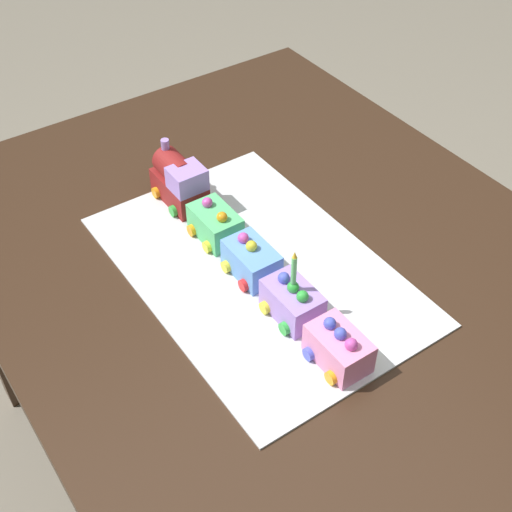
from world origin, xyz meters
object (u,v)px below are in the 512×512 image
Objects in this scene: cake_locomotive at (179,181)px; cake_car_tanker_sky_blue at (251,260)px; cake_car_hopper_lavender at (292,301)px; dining_table at (294,314)px; cake_car_gondola_mint_green at (215,224)px; birthday_candle at (294,268)px; cake_car_caboose_bubblegum at (339,348)px.

cake_locomotive is 0.25m from cake_car_tanker_sky_blue.
cake_locomotive reaches higher than cake_car_hopper_lavender.
dining_table is 14.00× the size of cake_car_hopper_lavender.
cake_car_hopper_lavender is (0.36, -0.00, -0.02)m from cake_locomotive.
dining_table is at bearing 22.01° from cake_car_gondola_mint_green.
birthday_candle is (0.36, -0.00, 0.06)m from cake_locomotive.
cake_car_caboose_bubblegum is 0.14m from birthday_candle.
cake_car_gondola_mint_green is (-0.16, -0.07, 0.14)m from dining_table.
cake_car_caboose_bubblegum is at bearing -18.87° from dining_table.
cake_car_gondola_mint_green is at bearing -0.00° from cake_locomotive.
dining_table is 0.34m from cake_locomotive.
cake_car_tanker_sky_blue is 1.00× the size of cake_car_caboose_bubblegum.
cake_car_caboose_bubblegum is (0.19, -0.07, 0.14)m from dining_table.
cake_car_tanker_sky_blue is 0.24m from cake_car_caboose_bubblegum.
birthday_candle is (0.24, 0.00, 0.08)m from cake_car_gondola_mint_green.
cake_locomotive is 1.40× the size of cake_car_gondola_mint_green.
cake_car_tanker_sky_blue is at bearing -0.00° from cake_locomotive.
birthday_candle reaches higher than cake_car_tanker_sky_blue.
dining_table is 14.00× the size of cake_car_tanker_sky_blue.
cake_locomotive reaches higher than cake_car_caboose_bubblegum.
cake_car_caboose_bubblegum reaches higher than dining_table.
birthday_candle is at bearing 0.00° from cake_car_gondola_mint_green.
cake_car_hopper_lavender is 0.07m from birthday_candle.
birthday_candle is at bearing -0.00° from cake_locomotive.
dining_table is 0.17m from cake_car_hopper_lavender.
birthday_candle is (0.07, -0.07, 0.22)m from dining_table.
cake_car_gondola_mint_green is at bearing 180.00° from cake_car_hopper_lavender.
cake_car_gondola_mint_green is 0.25m from birthday_candle.
cake_locomotive is at bearing -167.31° from dining_table.
birthday_candle is at bearing 180.00° from cake_car_hopper_lavender.
birthday_candle reaches higher than dining_table.
dining_table is 14.00× the size of cake_car_caboose_bubblegum.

